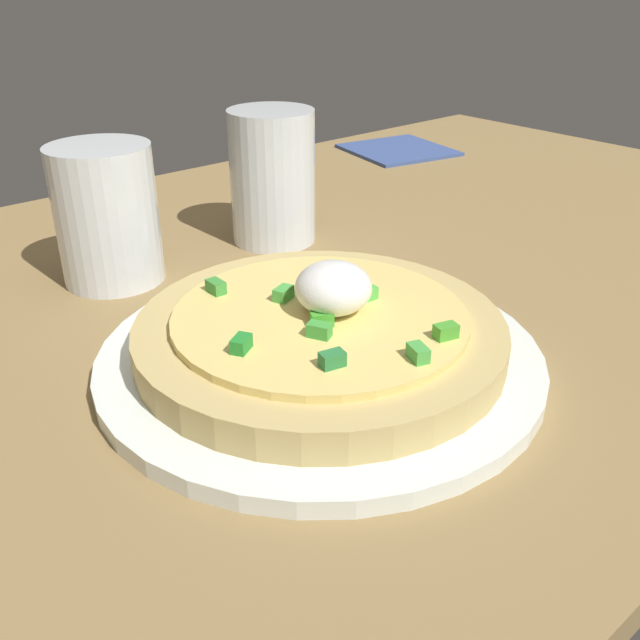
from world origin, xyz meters
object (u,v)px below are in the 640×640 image
(cup_near, at_px, (273,184))
(napkin, at_px, (398,150))
(pizza, at_px, (321,330))
(plate, at_px, (320,357))
(cup_far, at_px, (107,218))

(cup_near, relative_size, napkin, 0.94)
(pizza, height_order, cup_near, cup_near)
(plate, distance_m, napkin, 0.54)
(cup_near, height_order, cup_far, cup_near)
(pizza, bearing_deg, cup_near, 60.21)
(cup_near, distance_m, cup_far, 0.15)
(cup_near, bearing_deg, plate, -119.90)
(pizza, xyz_separation_m, cup_far, (-0.04, 0.20, 0.03))
(cup_near, xyz_separation_m, cup_far, (-0.15, 0.01, -0.00))
(pizza, relative_size, napkin, 1.86)
(cup_far, bearing_deg, plate, -79.58)
(cup_far, xyz_separation_m, napkin, (0.46, 0.13, -0.05))
(plate, bearing_deg, cup_far, 100.42)
(pizza, bearing_deg, napkin, 38.67)
(plate, height_order, cup_near, cup_near)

